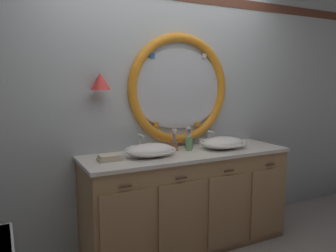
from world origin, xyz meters
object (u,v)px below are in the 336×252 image
object	(u,v)px
toothbrush_holder_right	(189,142)
folded_hand_towel	(110,158)
toothbrush_holder_left	(175,145)
soap_dispenser	(189,143)
sink_basin_right	(223,143)
sink_basin_left	(151,150)

from	to	relation	value
toothbrush_holder_right	folded_hand_towel	world-z (taller)	toothbrush_holder_right
toothbrush_holder_left	folded_hand_towel	world-z (taller)	toothbrush_holder_left
toothbrush_holder_right	soap_dispenser	distance (m)	0.12
soap_dispenser	sink_basin_right	bearing A→B (deg)	-11.91
toothbrush_holder_left	soap_dispenser	distance (m)	0.14
soap_dispenser	folded_hand_towel	distance (m)	0.78
toothbrush_holder_left	soap_dispenser	size ratio (longest dim) A/B	1.32
sink_basin_right	toothbrush_holder_left	world-z (taller)	toothbrush_holder_left
sink_basin_left	soap_dispenser	distance (m)	0.43
sink_basin_right	toothbrush_holder_left	bearing A→B (deg)	164.63
folded_hand_towel	soap_dispenser	bearing A→B (deg)	3.77
toothbrush_holder_right	soap_dispenser	world-z (taller)	toothbrush_holder_right
soap_dispenser	toothbrush_holder_left	bearing A→B (deg)	155.77
soap_dispenser	folded_hand_towel	world-z (taller)	soap_dispenser
soap_dispenser	sink_basin_left	bearing A→B (deg)	-170.46
sink_basin_right	folded_hand_towel	bearing A→B (deg)	178.98
toothbrush_holder_left	toothbrush_holder_right	xyz separation A→B (m)	(0.18, 0.05, 0.00)
sink_basin_left	toothbrush_holder_right	xyz separation A→B (m)	(0.48, 0.17, 0.00)
toothbrush_holder_right	soap_dispenser	bearing A→B (deg)	-120.80
sink_basin_left	soap_dispenser	bearing A→B (deg)	9.54
soap_dispenser	toothbrush_holder_right	bearing A→B (deg)	59.20
toothbrush_holder_left	sink_basin_right	bearing A→B (deg)	-15.37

